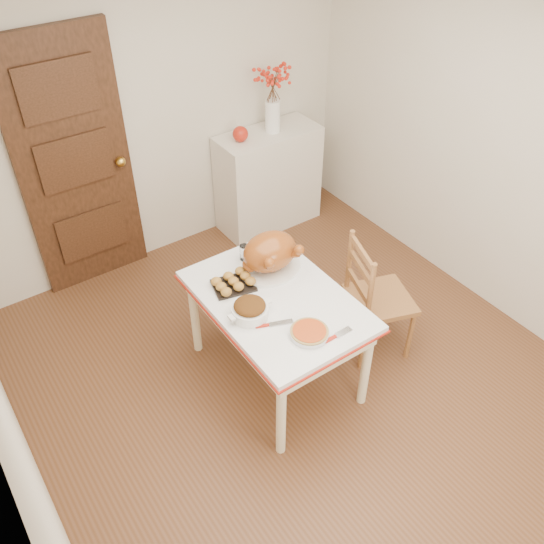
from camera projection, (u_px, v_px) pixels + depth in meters
floor at (303, 382)px, 4.11m from camera, size 3.50×4.00×0.00m
ceiling at (323, 7)px, 2.51m from camera, size 3.50×4.00×0.00m
wall_back at (154, 116)px, 4.57m from camera, size 3.50×0.00×2.50m
wall_right at (508, 155)px, 4.08m from camera, size 0.00×4.00×2.50m
door_back at (75, 167)px, 4.38m from camera, size 0.85×0.06×2.06m
sideboard at (268, 179)px, 5.34m from camera, size 0.93×0.41×0.93m
kitchen_table at (276, 338)px, 3.94m from camera, size 0.84×1.22×0.73m
chair_oak at (380, 297)px, 4.08m from camera, size 0.54×0.54×0.96m
berry_vase at (273, 99)px, 4.88m from camera, size 0.30×0.30×0.58m
apple at (240, 134)px, 4.88m from camera, size 0.13×0.13×0.13m
turkey_platter at (270, 253)px, 3.83m from camera, size 0.49×0.41×0.28m
pumpkin_pie at (309, 332)px, 3.44m from camera, size 0.27×0.27×0.05m
stuffing_dish at (250, 309)px, 3.54m from camera, size 0.34×0.30×0.11m
rolls_tray at (233, 282)px, 3.77m from camera, size 0.30×0.26×0.07m
pie_server at (337, 336)px, 3.44m from camera, size 0.22×0.07×0.01m
carving_knife at (274, 324)px, 3.52m from camera, size 0.24×0.14×0.01m
drinking_glass at (244, 252)px, 3.98m from camera, size 0.08×0.08×0.11m
shaker_pair at (277, 243)px, 4.07m from camera, size 0.11×0.06×0.10m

